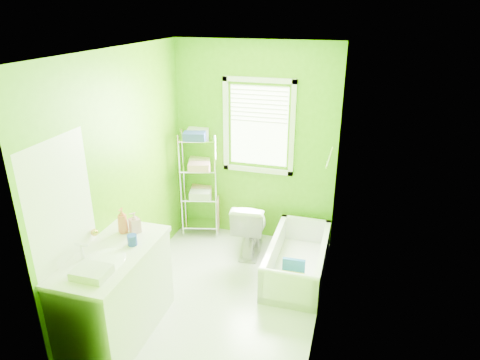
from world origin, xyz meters
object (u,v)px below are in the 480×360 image
(bathtub, at_px, (297,265))
(wire_shelf_unit, at_px, (200,173))
(toilet, at_px, (250,226))
(vanity, at_px, (116,292))

(bathtub, relative_size, wire_shelf_unit, 0.92)
(toilet, height_order, wire_shelf_unit, wire_shelf_unit)
(bathtub, distance_m, vanity, 2.10)
(bathtub, height_order, vanity, vanity)
(toilet, bearing_deg, wire_shelf_unit, -26.10)
(bathtub, height_order, wire_shelf_unit, wire_shelf_unit)
(bathtub, distance_m, wire_shelf_unit, 1.76)
(vanity, bearing_deg, toilet, 65.50)
(bathtub, relative_size, toilet, 1.88)
(bathtub, distance_m, toilet, 0.79)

